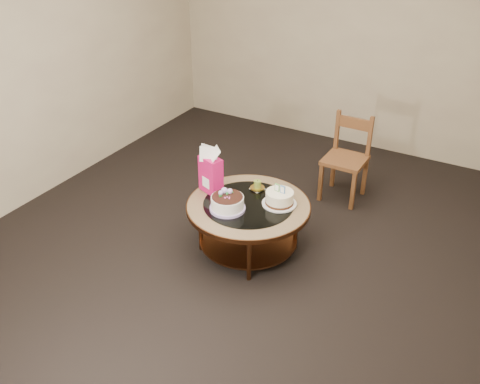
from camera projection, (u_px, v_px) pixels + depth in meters
The scene contains 8 objects.
ground at pixel (248, 249), 4.58m from camera, with size 5.00×5.00×0.00m, color black.
room_walls at pixel (250, 74), 3.80m from camera, with size 4.52×5.02×2.61m.
coffee_table at pixel (248, 212), 4.39m from camera, with size 1.02×1.02×0.46m.
decorated_cake at pixel (227, 203), 4.25m from camera, with size 0.29×0.29×0.17m.
cream_cake at pixel (279, 198), 4.32m from camera, with size 0.28×0.28×0.18m.
gift_bag at pixel (211, 170), 4.42m from camera, with size 0.23×0.20×0.41m.
pillar_candle at pixel (257, 186), 4.53m from camera, with size 0.13×0.13×0.09m.
dining_chair at pixel (346, 158), 5.14m from camera, with size 0.39×0.39×0.83m.
Camera 1 is at (1.78, -3.25, 2.75)m, focal length 40.00 mm.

